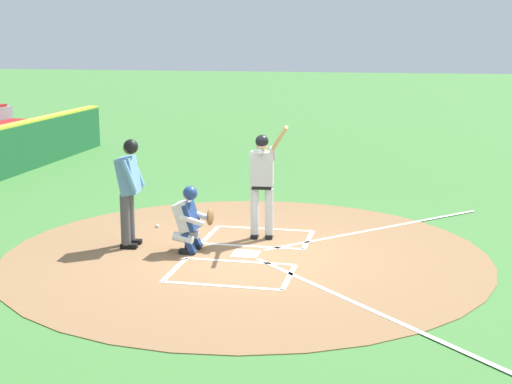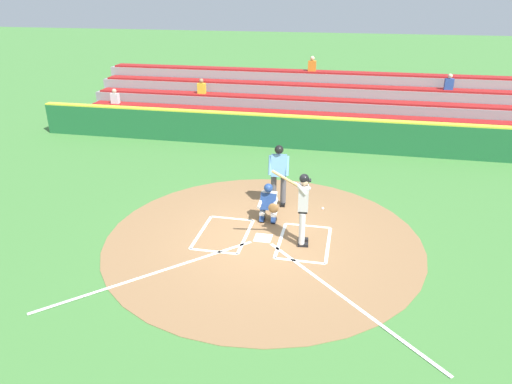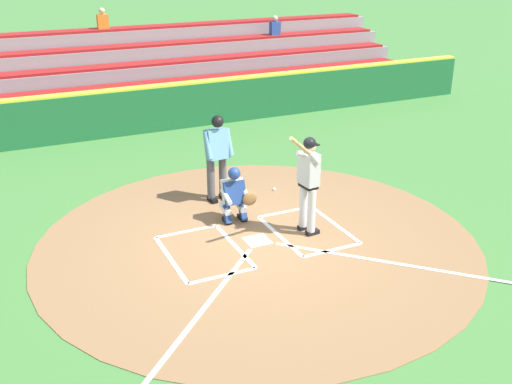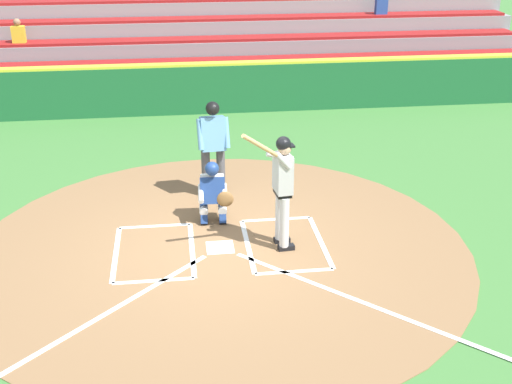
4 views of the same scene
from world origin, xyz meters
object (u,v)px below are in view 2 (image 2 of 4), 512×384
at_px(batter, 303,204).
at_px(catcher, 269,202).
at_px(plate_umpire, 279,171).
at_px(baseball, 323,208).

bearing_deg(batter, catcher, -45.48).
relative_size(batter, plate_umpire, 1.14).
relative_size(batter, baseball, 28.76).
distance_m(catcher, plate_umpire, 1.20).
bearing_deg(batter, baseball, -100.23).
bearing_deg(plate_umpire, batter, 113.73).
bearing_deg(batter, plate_umpire, -66.27).
relative_size(catcher, baseball, 15.27).
height_order(batter, plate_umpire, batter).
distance_m(catcher, baseball, 1.84).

